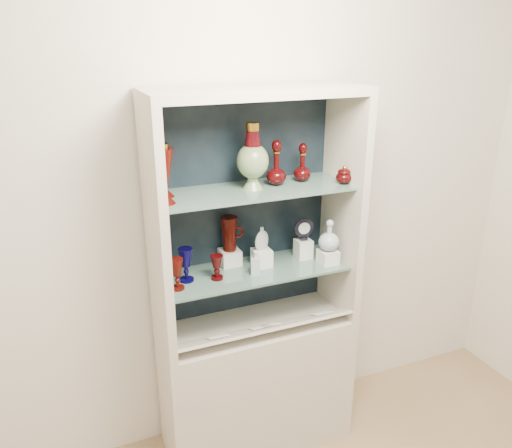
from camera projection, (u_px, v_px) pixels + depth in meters
name	position (u px, v px, depth m)	size (l,w,h in m)	color
wall_back	(240.00, 192.00, 2.55)	(3.50, 0.02, 2.80)	white
cabinet_base	(256.00, 382.00, 2.72)	(1.00, 0.40, 0.75)	beige
cabinet_back_panel	(242.00, 207.00, 2.55)	(0.98, 0.02, 1.15)	black
cabinet_side_left	(156.00, 233.00, 2.22)	(0.04, 0.40, 1.15)	beige
cabinet_side_right	(342.00, 207.00, 2.56)	(0.04, 0.40, 1.15)	beige
cabinet_top_cap	(256.00, 92.00, 2.18)	(1.00, 0.40, 0.04)	beige
shelf_lower	(254.00, 270.00, 2.51)	(0.92, 0.34, 0.01)	slate
shelf_upper	(254.00, 190.00, 2.36)	(0.92, 0.34, 0.01)	slate
label_ledge	(264.00, 329.00, 2.49)	(0.92, 0.18, 0.01)	beige
label_card_0	(218.00, 336.00, 2.39)	(0.10, 0.07, 0.00)	white
label_card_1	(322.00, 313.00, 2.60)	(0.10, 0.07, 0.00)	white
label_card_2	(270.00, 325.00, 2.49)	(0.10, 0.07, 0.00)	white
label_card_3	(260.00, 327.00, 2.47)	(0.10, 0.07, 0.00)	white
pedestal_lamp_left	(163.00, 174.00, 2.11)	(0.10, 0.10, 0.26)	#4B0E08
pedestal_lamp_right	(164.00, 172.00, 2.20)	(0.09, 0.09, 0.23)	#4B0E08
enamel_urn	(253.00, 156.00, 2.31)	(0.15, 0.15, 0.31)	#0E4425
ruby_decanter_a	(276.00, 160.00, 2.38)	(0.10, 0.10, 0.25)	#3A0505
ruby_decanter_b	(303.00, 161.00, 2.45)	(0.09, 0.09, 0.20)	#3A0505
lidded_bowl	(344.00, 175.00, 2.43)	(0.08, 0.08, 0.09)	#3A0505
cobalt_goblet	(186.00, 265.00, 2.36)	(0.07, 0.07, 0.17)	#05003A
ruby_goblet_tall	(177.00, 274.00, 2.28)	(0.06, 0.06, 0.15)	#4B0E08
ruby_goblet_small	(217.00, 267.00, 2.38)	(0.06, 0.06, 0.12)	#3A0505
riser_ruby_pitcher	(230.00, 257.00, 2.54)	(0.10, 0.10, 0.08)	silver
ruby_pitcher	(229.00, 234.00, 2.50)	(0.13, 0.08, 0.18)	#4B0E08
clear_square_bottle	(256.00, 262.00, 2.43)	(0.04, 0.04, 0.13)	#9EB2BA
riser_flat_flask	(262.00, 258.00, 2.53)	(0.09, 0.09, 0.09)	silver
flat_flask	(262.00, 238.00, 2.49)	(0.09, 0.04, 0.12)	#AAB7BE
riser_clear_round_decanter	(328.00, 257.00, 2.56)	(0.09, 0.09, 0.07)	silver
clear_round_decanter	(329.00, 236.00, 2.52)	(0.11, 0.11, 0.16)	#9EB2BA
riser_cameo_medallion	(303.00, 249.00, 2.62)	(0.08, 0.08, 0.10)	silver
cameo_medallion	(304.00, 229.00, 2.58)	(0.10, 0.04, 0.12)	black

